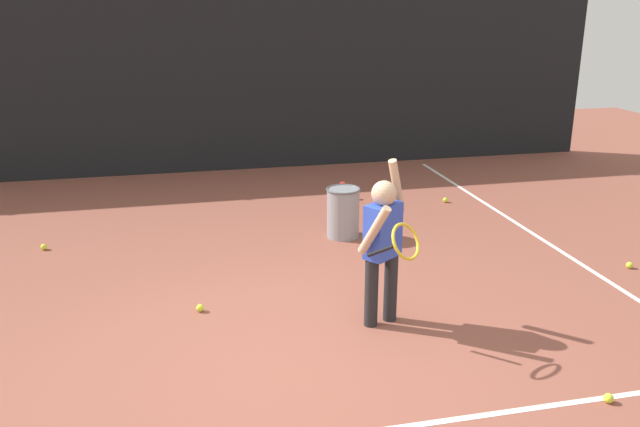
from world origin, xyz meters
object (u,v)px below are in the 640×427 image
Objects in this scene: ball_hopper at (343,212)px; tennis_ball_1 at (445,200)px; tennis_player at (384,240)px; water_bottle at (342,190)px; tennis_ball_2 at (609,398)px; tennis_ball_0 at (200,308)px; tennis_ball_3 at (630,265)px; tennis_ball_5 at (44,247)px.

tennis_ball_1 is at bearing 30.32° from ball_hopper.
water_bottle is at bearing 45.04° from tennis_player.
tennis_ball_0 is at bearing 142.79° from tennis_ball_2.
water_bottle reaches higher than tennis_ball_1.
tennis_ball_1 and tennis_ball_2 have the same top height.
tennis_ball_2 is at bearing -83.87° from water_bottle.
tennis_ball_3 is at bearing -53.86° from water_bottle.
tennis_ball_1 is 4.50m from tennis_ball_2.
tennis_player is 2.40× the size of ball_hopper.
tennis_player is at bearing -38.56° from tennis_ball_5.
tennis_ball_1 is (1.27, -0.48, -0.08)m from water_bottle.
ball_hopper is at bearing 42.95° from tennis_ball_0.
tennis_ball_3 is (2.75, 0.57, -0.69)m from tennis_player.
ball_hopper is 8.52× the size of tennis_ball_1.
tennis_ball_0 is at bearing -124.16° from water_bottle.
tennis_player is at bearing -96.05° from ball_hopper.
tennis_ball_2 is at bearing -37.21° from tennis_ball_0.
tennis_ball_2 is 2.55m from tennis_ball_3.
tennis_ball_2 is at bearing -42.64° from tennis_ball_5.
ball_hopper reaches higher than tennis_ball_1.
tennis_player reaches higher than tennis_ball_5.
water_bottle is 3.33× the size of tennis_ball_5.
tennis_ball_2 is (0.53, -4.93, -0.08)m from water_bottle.
tennis_player is 2.14m from ball_hopper.
tennis_ball_2 is at bearing -129.78° from tennis_ball_3.
water_bottle is at bearing 17.85° from tennis_ball_5.
tennis_player reaches higher than tennis_ball_3.
tennis_ball_0 is at bearing 123.86° from tennis_player.
ball_hopper is 8.52× the size of tennis_ball_5.
tennis_ball_3 is at bearing -17.54° from tennis_ball_5.
tennis_player is 3.63m from water_bottle.
ball_hopper is 8.52× the size of tennis_ball_0.
tennis_ball_0 is 4.19m from tennis_ball_3.
water_bottle reaches higher than tennis_ball_3.
tennis_player is at bearing -99.49° from water_bottle.
tennis_ball_2 is 1.00× the size of tennis_ball_5.
ball_hopper is (0.22, 2.09, -0.44)m from tennis_player.
water_bottle is 1.36m from tennis_ball_1.
tennis_player is 20.46× the size of tennis_ball_5.
water_bottle is (0.37, 1.44, -0.18)m from ball_hopper.
tennis_player is 2.89m from tennis_ball_3.
tennis_ball_2 and tennis_ball_3 have the same top height.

